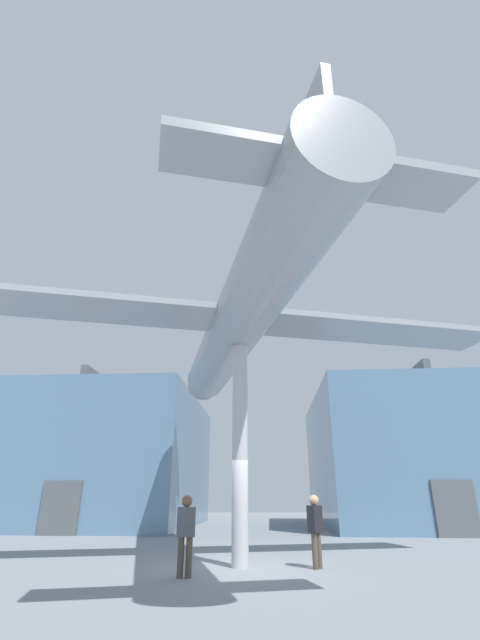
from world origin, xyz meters
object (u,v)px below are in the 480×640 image
at_px(visitor_person, 315,525).
at_px(support_pylon_central, 240,447).
at_px(suspended_airplane, 239,322).
at_px(visitor_second, 186,529).

bearing_deg(visitor_person, support_pylon_central, 123.86).
height_order(suspended_airplane, visitor_person, suspended_airplane).
height_order(support_pylon_central, visitor_second, support_pylon_central).
distance_m(visitor_person, visitor_second, 3.32).
bearing_deg(suspended_airplane, visitor_second, -137.28).
bearing_deg(suspended_airplane, support_pylon_central, -90.00).
bearing_deg(visitor_second, visitor_person, -160.65).
distance_m(support_pylon_central, suspended_airplane, 3.72).
bearing_deg(visitor_person, suspended_airplane, 118.25).
relative_size(suspended_airplane, visitor_second, 10.14).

